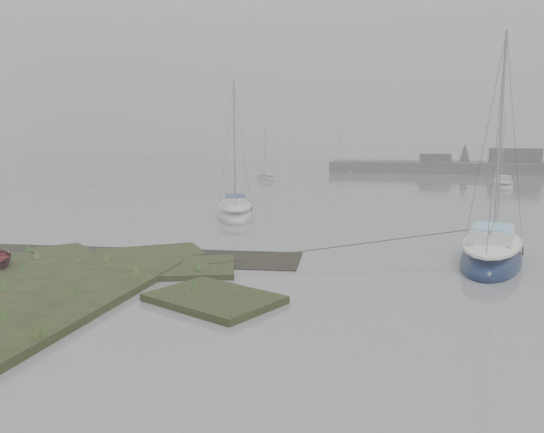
# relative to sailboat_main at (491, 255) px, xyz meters

# --- Properties ---
(ground) EXTENTS (160.00, 160.00, 0.00)m
(ground) POSITION_rel_sailboat_main_xyz_m (-8.94, 23.51, -0.28)
(ground) COLOR slate
(ground) RESTS_ON ground
(sailboat_main) EXTENTS (3.48, 6.82, 9.19)m
(sailboat_main) POSITION_rel_sailboat_main_xyz_m (0.00, 0.00, 0.00)
(sailboat_main) COLOR #0E1B3D
(sailboat_main) RESTS_ON ground
(sailboat_white) EXTENTS (3.82, 6.40, 8.58)m
(sailboat_white) POSITION_rel_sailboat_main_xyz_m (-12.77, 8.70, -0.02)
(sailboat_white) COLOR silver
(sailboat_white) RESTS_ON ground
(sailboat_far_a) EXTENTS (3.78, 4.97, 6.81)m
(sailboat_far_a) POSITION_rel_sailboat_main_xyz_m (-18.20, 37.58, -0.07)
(sailboat_far_a) COLOR #A5A9B0
(sailboat_far_a) RESTS_ON ground
(sailboat_far_b) EXTENTS (1.87, 5.45, 7.64)m
(sailboat_far_b) POSITION_rel_sailboat_main_xyz_m (5.80, 32.01, -0.05)
(sailboat_far_b) COLOR silver
(sailboat_far_b) RESTS_ON ground
(sailboat_far_c) EXTENTS (4.67, 4.42, 6.84)m
(sailboat_far_c) POSITION_rel_sailboat_main_xyz_m (-11.42, 53.18, -0.07)
(sailboat_far_c) COLOR #B4B8BE
(sailboat_far_c) RESTS_ON ground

